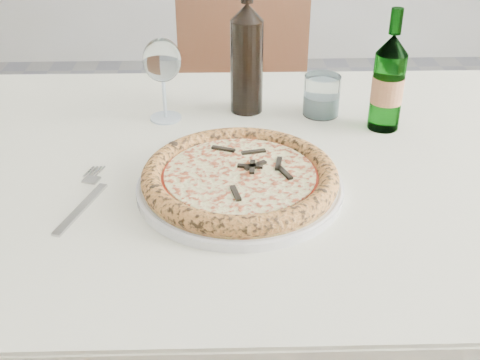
{
  "coord_description": "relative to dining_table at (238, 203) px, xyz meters",
  "views": [
    {
      "loc": [
        -0.22,
        -0.61,
        1.25
      ],
      "look_at": [
        -0.2,
        0.19,
        0.78
      ],
      "focal_mm": 45.0,
      "sensor_mm": 36.0,
      "label": 1
    }
  ],
  "objects": [
    {
      "name": "wine_glass",
      "position": [
        -0.14,
        0.18,
        0.2
      ],
      "size": [
        0.07,
        0.07,
        0.16
      ],
      "color": "silver",
      "rests_on": "dining_table"
    },
    {
      "name": "fork",
      "position": [
        -0.24,
        -0.12,
        0.09
      ],
      "size": [
        0.06,
        0.2,
        0.0
      ],
      "color": "#ABABAB",
      "rests_on": "dining_table"
    },
    {
      "name": "chair_far",
      "position": [
        0.03,
        0.76,
        -0.14
      ],
      "size": [
        0.42,
        0.42,
        0.93
      ],
      "color": "brown",
      "rests_on": "floor"
    },
    {
      "name": "wine_bottle",
      "position": [
        0.02,
        0.21,
        0.2
      ],
      "size": [
        0.06,
        0.06,
        0.26
      ],
      "color": "black",
      "rests_on": "dining_table"
    },
    {
      "name": "dining_table",
      "position": [
        0.0,
        0.0,
        0.0
      ],
      "size": [
        1.47,
        0.87,
        0.76
      ],
      "color": "brown",
      "rests_on": "floor"
    },
    {
      "name": "beer_bottle",
      "position": [
        0.28,
        0.12,
        0.18
      ],
      "size": [
        0.06,
        0.06,
        0.23
      ],
      "color": "#348736",
      "rests_on": "dining_table"
    },
    {
      "name": "plate",
      "position": [
        -0.0,
        -0.1,
        0.1
      ],
      "size": [
        0.32,
        0.32,
        0.02
      ],
      "color": "white",
      "rests_on": "dining_table"
    },
    {
      "name": "pizza",
      "position": [
        -0.0,
        -0.1,
        0.11
      ],
      "size": [
        0.31,
        0.31,
        0.03
      ],
      "color": "tan",
      "rests_on": "plate"
    },
    {
      "name": "tumbler",
      "position": [
        0.17,
        0.19,
        0.12
      ],
      "size": [
        0.07,
        0.07,
        0.08
      ],
      "color": "silver",
      "rests_on": "dining_table"
    }
  ]
}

